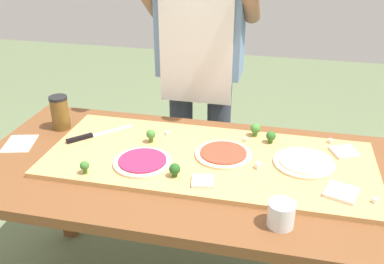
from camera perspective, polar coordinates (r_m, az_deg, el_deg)
prep_table at (r=1.66m, az=-0.19°, el=-7.40°), size 1.64×0.81×0.75m
cutting_board at (r=1.63m, az=2.21°, el=-3.65°), size 1.24×0.52×0.02m
chefs_knife at (r=1.82m, az=-13.39°, el=-0.48°), size 0.21×0.22×0.02m
pizza_whole_cheese_artichoke at (r=1.63m, az=14.76°, el=-3.95°), size 0.22×0.22×0.02m
pizza_whole_beet_magenta at (r=1.59m, az=-6.64°, el=-3.97°), size 0.22×0.22×0.02m
pizza_whole_tomato_red at (r=1.63m, az=4.21°, el=-2.95°), size 0.22×0.22×0.02m
pizza_slice_center at (r=1.75m, az=19.75°, el=-2.55°), size 0.12×0.12×0.01m
pizza_slice_near_left at (r=1.47m, az=1.43°, el=-6.61°), size 0.09×0.09×0.01m
pizza_slice_near_right at (r=1.50m, az=19.34°, el=-7.63°), size 0.13×0.13×0.01m
broccoli_floret_back_right at (r=1.72m, az=-5.52°, el=-0.36°), size 0.04×0.04×0.06m
broccoli_floret_center_right at (r=1.50m, az=-2.33°, el=-5.01°), size 0.04×0.04×0.05m
broccoli_floret_back_left at (r=1.56m, az=-14.18°, el=-4.45°), size 0.03×0.03×0.05m
broccoli_floret_front_mid at (r=1.78m, az=8.48°, el=0.41°), size 0.04×0.04×0.06m
broccoli_floret_front_right at (r=1.74m, az=10.51°, el=-0.57°), size 0.04×0.04×0.05m
cheese_crumble_a at (r=1.57m, az=8.87°, el=-4.46°), size 0.03×0.03×0.02m
cheese_crumble_b at (r=1.81m, az=18.00°, el=-1.15°), size 0.02×0.02×0.02m
cheese_crumble_c at (r=1.50m, az=23.30°, el=-8.41°), size 0.02×0.02×0.02m
cheese_crumble_d at (r=1.79m, az=-3.36°, el=-0.12°), size 0.02×0.02×0.01m
cheese_crumble_e at (r=1.75m, az=7.14°, el=-1.03°), size 0.02×0.02×0.01m
flour_cup at (r=1.33m, az=11.82°, el=-10.89°), size 0.08×0.08×0.08m
sauce_jar at (r=1.94m, az=-17.25°, el=2.50°), size 0.08×0.08×0.15m
recipe_note at (r=1.89m, az=-22.07°, el=-1.43°), size 0.15×0.17×0.00m
cook_center at (r=2.08m, az=1.08°, el=10.38°), size 0.54×0.39×1.67m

